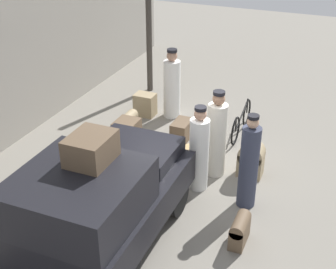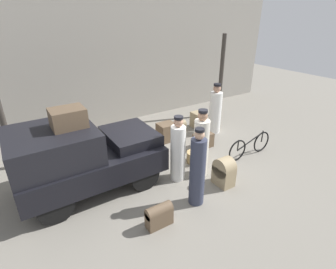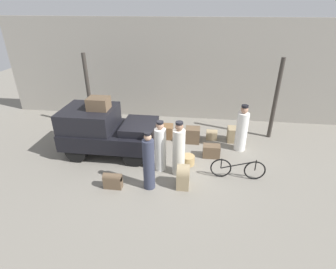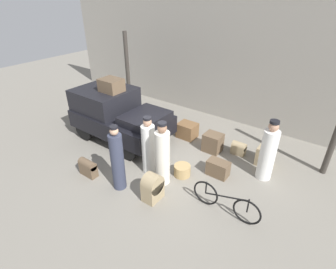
# 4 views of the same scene
# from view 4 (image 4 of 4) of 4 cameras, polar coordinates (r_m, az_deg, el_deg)

# --- Properties ---
(ground_plane) EXTENTS (30.00, 30.00, 0.00)m
(ground_plane) POSITION_cam_4_polar(r_m,az_deg,el_deg) (8.12, -1.98, -5.99)
(ground_plane) COLOR gray
(station_building_facade) EXTENTS (16.00, 0.15, 4.50)m
(station_building_facade) POSITION_cam_4_polar(r_m,az_deg,el_deg) (10.41, 12.25, 15.21)
(station_building_facade) COLOR gray
(station_building_facade) RESTS_ON ground
(canopy_pillar_left) EXTENTS (0.16, 0.16, 3.24)m
(canopy_pillar_left) POSITION_cam_4_polar(r_m,az_deg,el_deg) (11.18, -8.78, 13.14)
(canopy_pillar_left) COLOR #38332D
(canopy_pillar_left) RESTS_ON ground
(truck) EXTENTS (3.32, 1.88, 1.69)m
(truck) POSITION_cam_4_polar(r_m,az_deg,el_deg) (9.17, -10.95, 4.53)
(truck) COLOR black
(truck) RESTS_ON ground
(bicycle) EXTENTS (1.71, 0.04, 0.70)m
(bicycle) POSITION_cam_4_polar(r_m,az_deg,el_deg) (6.45, 12.37, -14.11)
(bicycle) COLOR black
(bicycle) RESTS_ON ground
(wicker_basket) EXTENTS (0.47, 0.47, 0.32)m
(wicker_basket) POSITION_cam_4_polar(r_m,az_deg,el_deg) (7.52, 3.11, -7.79)
(wicker_basket) COLOR tan
(wicker_basket) RESTS_ON ground
(porter_with_bicycle) EXTENTS (0.38, 0.38, 1.74)m
(porter_with_bicycle) POSITION_cam_4_polar(r_m,az_deg,el_deg) (7.33, -4.27, -2.85)
(porter_with_bicycle) COLOR white
(porter_with_bicycle) RESTS_ON ground
(conductor_in_dark_uniform) EXTENTS (0.42, 0.42, 1.78)m
(conductor_in_dark_uniform) POSITION_cam_4_polar(r_m,az_deg,el_deg) (7.57, 20.91, -3.75)
(conductor_in_dark_uniform) COLOR white
(conductor_in_dark_uniform) RESTS_ON ground
(porter_carrying_trunk) EXTENTS (0.34, 0.34, 1.85)m
(porter_carrying_trunk) POSITION_cam_4_polar(r_m,az_deg,el_deg) (6.82, -10.96, -5.57)
(porter_carrying_trunk) COLOR #33384C
(porter_carrying_trunk) RESTS_ON ground
(porter_standing_middle) EXTENTS (0.39, 0.39, 1.83)m
(porter_standing_middle) POSITION_cam_4_polar(r_m,az_deg,el_deg) (6.88, -1.22, -4.75)
(porter_standing_middle) COLOR silver
(porter_standing_middle) RESTS_ON ground
(suitcase_black_upright) EXTENTS (0.64, 0.54, 0.53)m
(suitcase_black_upright) POSITION_cam_4_polar(r_m,az_deg,el_deg) (9.31, 4.21, 0.91)
(suitcase_black_upright) COLOR brown
(suitcase_black_upright) RESTS_ON ground
(trunk_umber_medium) EXTENTS (0.61, 0.37, 0.46)m
(trunk_umber_medium) POSITION_cam_4_polar(r_m,az_deg,el_deg) (7.61, 10.83, -7.23)
(trunk_umber_medium) COLOR brown
(trunk_umber_medium) RESTS_ON ground
(trunk_barrel_dark) EXTENTS (0.44, 0.26, 0.43)m
(trunk_barrel_dark) POSITION_cam_4_polar(r_m,az_deg,el_deg) (8.67, 15.14, -2.86)
(trunk_barrel_dark) COLOR #9E8966
(trunk_barrel_dark) RESTS_ON ground
(trunk_wicker_pale) EXTENTS (0.39, 0.52, 0.58)m
(trunk_wicker_pale) POSITION_cam_4_polar(r_m,az_deg,el_deg) (8.42, 20.20, -4.24)
(trunk_wicker_pale) COLOR #9E8966
(trunk_wicker_pale) RESTS_ON ground
(suitcase_small_leather) EXTENTS (0.55, 0.24, 0.50)m
(suitcase_small_leather) POSITION_cam_4_polar(r_m,az_deg,el_deg) (7.79, -17.02, -6.83)
(suitcase_small_leather) COLOR brown
(suitcase_small_leather) RESTS_ON ground
(suitcase_tan_flat) EXTENTS (0.37, 0.50, 0.75)m
(suitcase_tan_flat) POSITION_cam_4_polar(r_m,az_deg,el_deg) (6.64, -3.39, -11.35)
(suitcase_tan_flat) COLOR #9E8966
(suitcase_tan_flat) RESTS_ON ground
(trunk_large_brown) EXTENTS (0.57, 0.50, 0.61)m
(trunk_large_brown) POSITION_cam_4_polar(r_m,az_deg,el_deg) (8.61, 9.72, -1.74)
(trunk_large_brown) COLOR brown
(trunk_large_brown) RESTS_ON ground
(trunk_on_truck_roof) EXTENTS (0.72, 0.59, 0.42)m
(trunk_on_truck_roof) POSITION_cam_4_polar(r_m,az_deg,el_deg) (8.92, -12.23, 10.45)
(trunk_on_truck_roof) COLOR brown
(trunk_on_truck_roof) RESTS_ON truck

